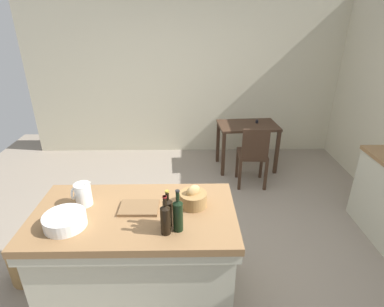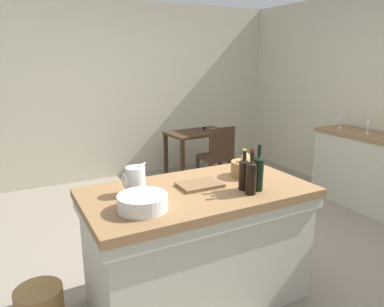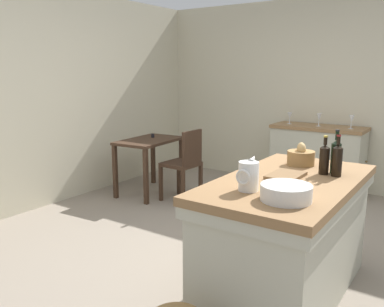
{
  "view_description": "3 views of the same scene",
  "coord_description": "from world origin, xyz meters",
  "px_view_note": "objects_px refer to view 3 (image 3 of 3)",
  "views": [
    {
      "loc": [
        -0.0,
        -2.6,
        2.29
      ],
      "look_at": [
        0.05,
        0.51,
        0.86
      ],
      "focal_mm": 28.53,
      "sensor_mm": 36.0,
      "label": 1
    },
    {
      "loc": [
        -1.56,
        -2.68,
        1.75
      ],
      "look_at": [
        0.16,
        0.56,
        0.79
      ],
      "focal_mm": 33.26,
      "sensor_mm": 36.0,
      "label": 2
    },
    {
      "loc": [
        -3.09,
        -1.62,
        1.63
      ],
      "look_at": [
        0.22,
        0.66,
        0.8
      ],
      "focal_mm": 37.85,
      "sensor_mm": 36.0,
      "label": 3
    }
  ],
  "objects_px": {
    "bread_basket": "(301,157)",
    "wine_glass_left": "(319,117)",
    "wine_bottle_green": "(337,160)",
    "wine_glass_middle": "(290,116)",
    "island_table": "(287,232)",
    "side_cabinet": "(317,159)",
    "cutting_board": "(286,175)",
    "wine_bottle_dark": "(336,156)",
    "wine_bottle_amber": "(324,159)",
    "wooden_chair": "(184,162)",
    "wine_glass_far_left": "(351,119)",
    "wash_bowl": "(286,192)",
    "pitcher": "(248,176)",
    "writing_desk": "(149,148)"
  },
  "relations": [
    {
      "from": "wooden_chair",
      "to": "wine_bottle_green",
      "type": "height_order",
      "value": "wine_bottle_green"
    },
    {
      "from": "bread_basket",
      "to": "wine_bottle_green",
      "type": "relative_size",
      "value": 0.72
    },
    {
      "from": "bread_basket",
      "to": "wine_glass_left",
      "type": "relative_size",
      "value": 1.29
    },
    {
      "from": "wine_bottle_green",
      "to": "wine_glass_left",
      "type": "relative_size",
      "value": 1.8
    },
    {
      "from": "wooden_chair",
      "to": "wine_bottle_green",
      "type": "bearing_deg",
      "value": -116.78
    },
    {
      "from": "wine_bottle_dark",
      "to": "wine_bottle_amber",
      "type": "distance_m",
      "value": 0.1
    },
    {
      "from": "writing_desk",
      "to": "wine_glass_middle",
      "type": "xyz_separation_m",
      "value": [
        1.31,
        -1.42,
        0.4
      ]
    },
    {
      "from": "bread_basket",
      "to": "wine_glass_left",
      "type": "distance_m",
      "value": 2.25
    },
    {
      "from": "pitcher",
      "to": "wash_bowl",
      "type": "distance_m",
      "value": 0.28
    },
    {
      "from": "pitcher",
      "to": "wine_bottle_amber",
      "type": "bearing_deg",
      "value": -21.36
    },
    {
      "from": "writing_desk",
      "to": "wine_glass_left",
      "type": "xyz_separation_m",
      "value": [
        1.29,
        -1.83,
        0.41
      ]
    },
    {
      "from": "wine_bottle_amber",
      "to": "wine_glass_middle",
      "type": "height_order",
      "value": "wine_bottle_amber"
    },
    {
      "from": "side_cabinet",
      "to": "wine_glass_left",
      "type": "bearing_deg",
      "value": -173.94
    },
    {
      "from": "writing_desk",
      "to": "wine_bottle_green",
      "type": "height_order",
      "value": "wine_bottle_green"
    },
    {
      "from": "side_cabinet",
      "to": "wine_glass_middle",
      "type": "relative_size",
      "value": 7.74
    },
    {
      "from": "wine_bottle_dark",
      "to": "pitcher",
      "type": "bearing_deg",
      "value": 156.64
    },
    {
      "from": "wash_bowl",
      "to": "cutting_board",
      "type": "relative_size",
      "value": 1.0
    },
    {
      "from": "wine_bottle_green",
      "to": "wine_glass_far_left",
      "type": "bearing_deg",
      "value": 11.12
    },
    {
      "from": "pitcher",
      "to": "cutting_board",
      "type": "height_order",
      "value": "pitcher"
    },
    {
      "from": "wooden_chair",
      "to": "wine_bottle_dark",
      "type": "xyz_separation_m",
      "value": [
        -0.99,
        -2.09,
        0.51
      ]
    },
    {
      "from": "side_cabinet",
      "to": "wine_glass_middle",
      "type": "bearing_deg",
      "value": 92.12
    },
    {
      "from": "wine_bottle_green",
      "to": "wine_glass_left",
      "type": "height_order",
      "value": "wine_bottle_green"
    },
    {
      "from": "wine_bottle_amber",
      "to": "island_table",
      "type": "bearing_deg",
      "value": 150.44
    },
    {
      "from": "wine_bottle_dark",
      "to": "cutting_board",
      "type": "bearing_deg",
      "value": 140.82
    },
    {
      "from": "cutting_board",
      "to": "wine_glass_middle",
      "type": "bearing_deg",
      "value": 20.74
    },
    {
      "from": "cutting_board",
      "to": "wash_bowl",
      "type": "bearing_deg",
      "value": -158.34
    },
    {
      "from": "side_cabinet",
      "to": "bread_basket",
      "type": "xyz_separation_m",
      "value": [
        -2.22,
        -0.54,
        0.49
      ]
    },
    {
      "from": "side_cabinet",
      "to": "bread_basket",
      "type": "distance_m",
      "value": 2.33
    },
    {
      "from": "bread_basket",
      "to": "wine_bottle_green",
      "type": "distance_m",
      "value": 0.4
    },
    {
      "from": "wine_glass_far_left",
      "to": "wine_glass_middle",
      "type": "relative_size",
      "value": 1.1
    },
    {
      "from": "bread_basket",
      "to": "cutting_board",
      "type": "relative_size",
      "value": 0.72
    },
    {
      "from": "wooden_chair",
      "to": "wine_glass_left",
      "type": "distance_m",
      "value": 1.88
    },
    {
      "from": "writing_desk",
      "to": "pitcher",
      "type": "distance_m",
      "value": 2.96
    },
    {
      "from": "pitcher",
      "to": "wine_bottle_green",
      "type": "distance_m",
      "value": 0.78
    },
    {
      "from": "side_cabinet",
      "to": "cutting_board",
      "type": "relative_size",
      "value": 4.01
    },
    {
      "from": "pitcher",
      "to": "wine_bottle_dark",
      "type": "height_order",
      "value": "wine_bottle_dark"
    },
    {
      "from": "writing_desk",
      "to": "wooden_chair",
      "type": "xyz_separation_m",
      "value": [
        -0.02,
        -0.59,
        -0.12
      ]
    },
    {
      "from": "wine_glass_middle",
      "to": "wine_bottle_dark",
      "type": "bearing_deg",
      "value": -151.57
    },
    {
      "from": "bread_basket",
      "to": "wine_glass_far_left",
      "type": "bearing_deg",
      "value": 3.43
    },
    {
      "from": "side_cabinet",
      "to": "wine_bottle_dark",
      "type": "relative_size",
      "value": 3.71
    },
    {
      "from": "writing_desk",
      "to": "cutting_board",
      "type": "height_order",
      "value": "cutting_board"
    },
    {
      "from": "side_cabinet",
      "to": "wine_bottle_green",
      "type": "height_order",
      "value": "wine_bottle_green"
    },
    {
      "from": "wooden_chair",
      "to": "wine_glass_far_left",
      "type": "relative_size",
      "value": 5.29
    },
    {
      "from": "bread_basket",
      "to": "island_table",
      "type": "bearing_deg",
      "value": -169.64
    },
    {
      "from": "wooden_chair",
      "to": "wash_bowl",
      "type": "height_order",
      "value": "wash_bowl"
    },
    {
      "from": "bread_basket",
      "to": "wine_glass_middle",
      "type": "distance_m",
      "value": 2.4
    },
    {
      "from": "bread_basket",
      "to": "wine_glass_far_left",
      "type": "xyz_separation_m",
      "value": [
        2.18,
        0.13,
        0.08
      ]
    },
    {
      "from": "wine_bottle_amber",
      "to": "wooden_chair",
      "type": "bearing_deg",
      "value": 62.38
    },
    {
      "from": "island_table",
      "to": "wine_glass_middle",
      "type": "distance_m",
      "value": 2.91
    },
    {
      "from": "wine_bottle_dark",
      "to": "wine_glass_middle",
      "type": "xyz_separation_m",
      "value": [
        2.31,
        1.25,
        0.0
      ]
    }
  ]
}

